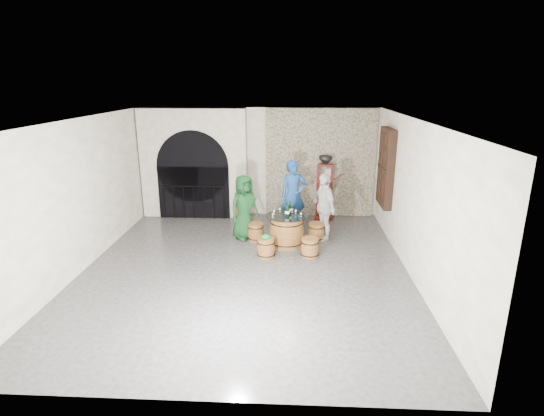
{
  "coord_description": "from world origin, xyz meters",
  "views": [
    {
      "loc": [
        1.0,
        -8.44,
        3.96
      ],
      "look_at": [
        0.52,
        1.15,
        1.05
      ],
      "focal_mm": 28.0,
      "sensor_mm": 36.0,
      "label": 1
    }
  ],
  "objects_px": {
    "side_barrel": "(240,210)",
    "corking_press": "(325,183)",
    "barrel_stool_near_right": "(310,247)",
    "person_green": "(244,207)",
    "barrel_stool_near_left": "(266,248)",
    "barrel_stool_left": "(256,232)",
    "person_blue": "(293,196)",
    "barrel_stool_far": "(291,226)",
    "wine_bottle_center": "(288,211)",
    "barrel_stool_right": "(316,232)",
    "wine_bottle_left": "(286,211)",
    "wine_bottle_right": "(290,209)",
    "barrel_table": "(287,231)",
    "person_white": "(324,207)"
  },
  "relations": [
    {
      "from": "barrel_stool_far",
      "to": "wine_bottle_center",
      "type": "xyz_separation_m",
      "value": [
        -0.08,
        -0.93,
        0.69
      ]
    },
    {
      "from": "wine_bottle_center",
      "to": "wine_bottle_right",
      "type": "bearing_deg",
      "value": 77.2
    },
    {
      "from": "barrel_stool_left",
      "to": "barrel_stool_near_left",
      "type": "height_order",
      "value": "same"
    },
    {
      "from": "barrel_table",
      "to": "barrel_stool_near_right",
      "type": "bearing_deg",
      "value": -50.22
    },
    {
      "from": "barrel_stool_near_left",
      "to": "person_blue",
      "type": "distance_m",
      "value": 2.17
    },
    {
      "from": "barrel_stool_far",
      "to": "barrel_stool_near_right",
      "type": "xyz_separation_m",
      "value": [
        0.44,
        -1.52,
        0.0
      ]
    },
    {
      "from": "person_green",
      "to": "person_white",
      "type": "xyz_separation_m",
      "value": [
        2.02,
        0.05,
        0.03
      ]
    },
    {
      "from": "barrel_table",
      "to": "corking_press",
      "type": "distance_m",
      "value": 2.53
    },
    {
      "from": "person_blue",
      "to": "side_barrel",
      "type": "relative_size",
      "value": 3.34
    },
    {
      "from": "barrel_stool_left",
      "to": "person_white",
      "type": "relative_size",
      "value": 0.26
    },
    {
      "from": "wine_bottle_right",
      "to": "person_green",
      "type": "bearing_deg",
      "value": 165.02
    },
    {
      "from": "person_white",
      "to": "corking_press",
      "type": "xyz_separation_m",
      "value": [
        0.13,
        1.67,
        0.23
      ]
    },
    {
      "from": "barrel_stool_far",
      "to": "barrel_stool_right",
      "type": "distance_m",
      "value": 0.78
    },
    {
      "from": "barrel_stool_right",
      "to": "barrel_stool_near_right",
      "type": "height_order",
      "value": "same"
    },
    {
      "from": "barrel_stool_near_left",
      "to": "wine_bottle_center",
      "type": "height_order",
      "value": "wine_bottle_center"
    },
    {
      "from": "person_green",
      "to": "barrel_stool_near_left",
      "type": "bearing_deg",
      "value": -105.23
    },
    {
      "from": "barrel_stool_near_right",
      "to": "person_green",
      "type": "relative_size",
      "value": 0.27
    },
    {
      "from": "barrel_stool_near_right",
      "to": "barrel_stool_left",
      "type": "bearing_deg",
      "value": 143.46
    },
    {
      "from": "barrel_stool_near_right",
      "to": "person_green",
      "type": "bearing_deg",
      "value": 145.66
    },
    {
      "from": "barrel_stool_right",
      "to": "barrel_stool_far",
      "type": "bearing_deg",
      "value": 145.78
    },
    {
      "from": "person_white",
      "to": "side_barrel",
      "type": "xyz_separation_m",
      "value": [
        -2.33,
        1.48,
        -0.58
      ]
    },
    {
      "from": "person_blue",
      "to": "wine_bottle_center",
      "type": "relative_size",
      "value": 5.91
    },
    {
      "from": "barrel_stool_near_left",
      "to": "barrel_stool_left",
      "type": "bearing_deg",
      "value": 107.16
    },
    {
      "from": "barrel_stool_left",
      "to": "corking_press",
      "type": "distance_m",
      "value": 2.76
    },
    {
      "from": "barrel_stool_far",
      "to": "barrel_stool_near_left",
      "type": "height_order",
      "value": "same"
    },
    {
      "from": "barrel_stool_far",
      "to": "corking_press",
      "type": "bearing_deg",
      "value": 54.32
    },
    {
      "from": "wine_bottle_center",
      "to": "barrel_stool_near_right",
      "type": "bearing_deg",
      "value": -48.35
    },
    {
      "from": "person_blue",
      "to": "side_barrel",
      "type": "height_order",
      "value": "person_blue"
    },
    {
      "from": "person_white",
      "to": "barrel_table",
      "type": "bearing_deg",
      "value": -84.47
    },
    {
      "from": "barrel_stool_near_left",
      "to": "side_barrel",
      "type": "distance_m",
      "value": 2.87
    },
    {
      "from": "person_white",
      "to": "barrel_stool_far",
      "type": "bearing_deg",
      "value": -135.98
    },
    {
      "from": "barrel_stool_right",
      "to": "wine_bottle_left",
      "type": "xyz_separation_m",
      "value": [
        -0.76,
        -0.47,
        0.69
      ]
    },
    {
      "from": "barrel_stool_near_right",
      "to": "wine_bottle_left",
      "type": "distance_m",
      "value": 1.08
    },
    {
      "from": "person_blue",
      "to": "side_barrel",
      "type": "xyz_separation_m",
      "value": [
        -1.55,
        0.78,
        -0.67
      ]
    },
    {
      "from": "barrel_stool_far",
      "to": "wine_bottle_left",
      "type": "height_order",
      "value": "wine_bottle_left"
    },
    {
      "from": "barrel_table",
      "to": "corking_press",
      "type": "xyz_separation_m",
      "value": [
        1.06,
        2.18,
        0.7
      ]
    },
    {
      "from": "wine_bottle_left",
      "to": "wine_bottle_right",
      "type": "distance_m",
      "value": 0.22
    },
    {
      "from": "barrel_stool_left",
      "to": "person_green",
      "type": "height_order",
      "value": "person_green"
    },
    {
      "from": "person_white",
      "to": "barrel_stool_left",
      "type": "bearing_deg",
      "value": -107.43
    },
    {
      "from": "barrel_stool_far",
      "to": "barrel_stool_near_left",
      "type": "bearing_deg",
      "value": -110.02
    },
    {
      "from": "person_white",
      "to": "side_barrel",
      "type": "distance_m",
      "value": 2.82
    },
    {
      "from": "side_barrel",
      "to": "corking_press",
      "type": "distance_m",
      "value": 2.6
    },
    {
      "from": "wine_bottle_left",
      "to": "person_blue",
      "type": "bearing_deg",
      "value": 82.79
    },
    {
      "from": "person_green",
      "to": "corking_press",
      "type": "distance_m",
      "value": 2.77
    },
    {
      "from": "barrel_stool_far",
      "to": "person_green",
      "type": "bearing_deg",
      "value": -161.8
    },
    {
      "from": "barrel_stool_near_right",
      "to": "person_green",
      "type": "distance_m",
      "value": 2.08
    },
    {
      "from": "corking_press",
      "to": "side_barrel",
      "type": "bearing_deg",
      "value": -168.83
    },
    {
      "from": "barrel_stool_far",
      "to": "wine_bottle_center",
      "type": "bearing_deg",
      "value": -95.1
    },
    {
      "from": "person_green",
      "to": "corking_press",
      "type": "bearing_deg",
      "value": -4.4
    },
    {
      "from": "barrel_stool_far",
      "to": "side_barrel",
      "type": "height_order",
      "value": "side_barrel"
    }
  ]
}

